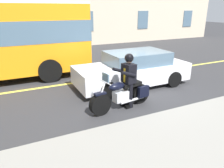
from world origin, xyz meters
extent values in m
plane|color=#333335|center=(0.00, 0.00, 0.00)|extent=(80.00, 80.00, 0.00)
cube|color=#E5DB4C|center=(0.00, -2.00, 0.01)|extent=(60.00, 0.16, 0.01)
cylinder|color=black|center=(1.59, 1.14, 0.33)|extent=(0.68, 0.30, 0.66)
cylinder|color=black|center=(0.06, 0.91, 0.33)|extent=(0.68, 0.30, 0.66)
cube|color=silver|center=(0.80, 1.02, 0.42)|extent=(0.60, 0.36, 0.32)
ellipsoid|color=black|center=(1.00, 1.05, 0.78)|extent=(0.60, 0.36, 0.24)
cube|color=black|center=(0.45, 0.97, 0.74)|extent=(0.73, 0.38, 0.12)
cube|color=black|center=(0.07, 1.13, 0.48)|extent=(0.41, 0.18, 0.36)
cube|color=black|center=(0.14, 0.70, 0.48)|extent=(0.41, 0.18, 0.36)
cylinder|color=silver|center=(1.57, 1.13, 0.60)|extent=(0.35, 0.10, 0.76)
cylinder|color=silver|center=(1.41, 1.11, 1.00)|extent=(0.12, 0.60, 0.04)
cube|color=black|center=(1.59, 1.14, 0.68)|extent=(0.38, 0.21, 0.06)
cylinder|color=silver|center=(0.48, 1.13, 0.26)|extent=(0.90, 0.21, 0.08)
cube|color=slate|center=(1.39, 1.11, 1.12)|extent=(0.09, 0.32, 0.28)
cylinder|color=black|center=(0.53, 1.10, 0.42)|extent=(0.14, 0.14, 0.84)
cube|color=black|center=(0.59, 1.11, 0.05)|extent=(0.27, 0.15, 0.10)
cylinder|color=black|center=(0.57, 0.86, 0.42)|extent=(0.14, 0.14, 0.84)
cube|color=black|center=(0.63, 0.87, 0.05)|extent=(0.27, 0.15, 0.10)
cube|color=black|center=(0.55, 0.98, 1.12)|extent=(0.38, 0.44, 0.60)
cube|color=#B28C14|center=(0.71, 1.00, 1.08)|extent=(0.03, 0.07, 0.44)
cylinder|color=black|center=(0.70, 1.23, 1.18)|extent=(0.56, 0.18, 0.28)
cylinder|color=black|center=(0.76, 0.79, 1.18)|extent=(0.56, 0.18, 0.28)
sphere|color=tan|center=(0.55, 0.98, 1.55)|extent=(0.22, 0.22, 0.22)
sphere|color=black|center=(0.55, 0.98, 1.60)|extent=(0.28, 0.28, 0.28)
cube|color=slate|center=(0.44, -3.81, 2.00)|extent=(0.06, 2.40, 1.90)
cylinder|color=black|center=(2.34, -5.01, 0.50)|extent=(1.00, 0.30, 1.00)
cylinder|color=black|center=(2.34, -2.61, 0.50)|extent=(1.00, 0.30, 1.00)
cube|color=white|center=(-0.57, -0.67, 0.55)|extent=(4.60, 1.80, 0.70)
cube|color=slate|center=(-0.77, -0.67, 1.10)|extent=(2.40, 1.60, 0.60)
cylinder|color=black|center=(0.88, 0.18, 0.32)|extent=(0.64, 0.22, 0.64)
cylinder|color=black|center=(0.88, -1.52, 0.32)|extent=(0.64, 0.22, 0.64)
cylinder|color=black|center=(-2.02, 0.18, 0.32)|extent=(0.64, 0.22, 0.64)
cylinder|color=black|center=(-2.02, -1.52, 0.32)|extent=(0.64, 0.22, 0.64)
cube|color=slate|center=(-13.35, -10.97, 2.00)|extent=(1.10, 0.06, 1.60)
cube|color=slate|center=(-7.84, -10.97, 2.00)|extent=(1.10, 0.06, 1.60)
cube|color=slate|center=(-2.34, -10.97, 2.00)|extent=(1.10, 0.06, 1.60)
cube|color=slate|center=(3.17, -10.97, 2.00)|extent=(1.10, 0.06, 1.60)
camera|label=1|loc=(3.77, 6.46, 3.02)|focal=34.24mm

